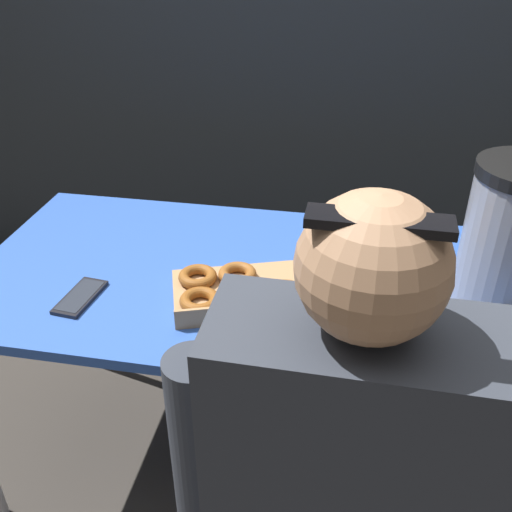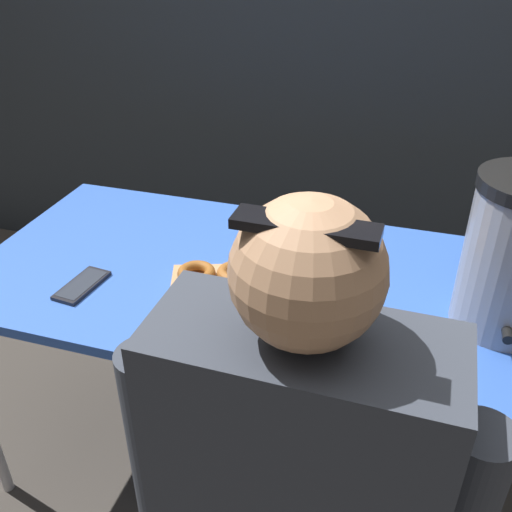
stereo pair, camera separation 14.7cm
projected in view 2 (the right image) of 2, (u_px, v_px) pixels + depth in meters
ground_plane at (259, 458)px, 1.88m from camera, size 12.00×12.00×0.00m
folding_table at (259, 289)px, 1.53m from camera, size 1.53×0.76×0.72m
donut_box at (233, 289)px, 1.42m from camera, size 0.39×0.33×0.05m
cell_phone at (82, 285)px, 1.46m from camera, size 0.09×0.16×0.01m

